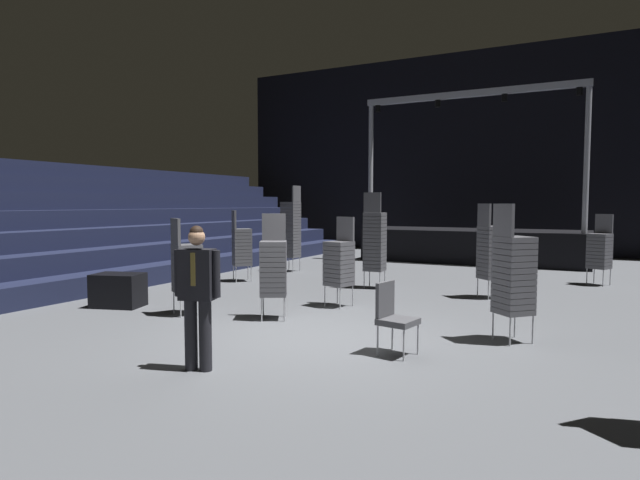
# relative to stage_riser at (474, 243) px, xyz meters

# --- Properties ---
(ground_plane) EXTENTS (22.00, 30.00, 0.10)m
(ground_plane) POSITION_rel_stage_riser_xyz_m (-0.00, -11.45, -0.69)
(ground_plane) COLOR #515459
(arena_end_wall) EXTENTS (22.00, 0.30, 8.00)m
(arena_end_wall) POSITION_rel_stage_riser_xyz_m (-0.00, 3.55, 3.36)
(arena_end_wall) COLOR black
(arena_end_wall) RESTS_ON ground_plane
(bleacher_bank_left) EXTENTS (5.25, 24.00, 3.15)m
(bleacher_bank_left) POSITION_rel_stage_riser_xyz_m (-8.38, -10.45, 0.93)
(bleacher_bank_left) COLOR #191E38
(bleacher_bank_left) RESTS_ON ground_plane
(stage_riser) EXTENTS (7.20, 2.63, 5.52)m
(stage_riser) POSITION_rel_stage_riser_xyz_m (0.00, 0.00, 0.00)
(stage_riser) COLOR black
(stage_riser) RESTS_ON ground_plane
(man_with_tie) EXTENTS (0.57, 0.33, 1.71)m
(man_with_tie) POSITION_rel_stage_riser_xyz_m (-0.55, -13.49, 0.33)
(man_with_tie) COLOR black
(man_with_tie) RESTS_ON ground_plane
(chair_stack_front_left) EXTENTS (0.46, 0.46, 2.22)m
(chair_stack_front_left) POSITION_rel_stage_riser_xyz_m (-0.94, -6.81, 0.47)
(chair_stack_front_left) COLOR #B2B5BA
(chair_stack_front_left) RESTS_ON ground_plane
(chair_stack_front_right) EXTENTS (0.46, 0.46, 2.48)m
(chair_stack_front_right) POSITION_rel_stage_riser_xyz_m (-4.22, -5.05, 0.60)
(chair_stack_front_right) COLOR #B2B5BA
(chair_stack_front_right) RESTS_ON ground_plane
(chair_stack_mid_left) EXTENTS (0.62, 0.62, 1.96)m
(chair_stack_mid_left) POSITION_rel_stage_riser_xyz_m (1.70, -6.93, 0.34)
(chair_stack_mid_left) COLOR #B2B5BA
(chair_stack_mid_left) RESTS_ON ground_plane
(chair_stack_mid_right) EXTENTS (0.60, 0.60, 1.71)m
(chair_stack_mid_right) POSITION_rel_stage_riser_xyz_m (-2.81, -11.10, 0.22)
(chair_stack_mid_right) COLOR #B2B5BA
(chair_stack_mid_right) RESTS_ON ground_plane
(chair_stack_rear_left) EXTENTS (0.62, 0.62, 1.96)m
(chair_stack_rear_left) POSITION_rel_stage_riser_xyz_m (2.57, -10.43, 0.34)
(chair_stack_rear_left) COLOR #B2B5BA
(chair_stack_rear_left) RESTS_ON ground_plane
(chair_stack_rear_right) EXTENTS (0.62, 0.62, 1.79)m
(chair_stack_rear_right) POSITION_rel_stage_riser_xyz_m (-4.32, -7.34, 0.26)
(chair_stack_rear_right) COLOR #B2B5BA
(chair_stack_rear_right) RESTS_ON ground_plane
(chair_stack_rear_centre) EXTENTS (0.58, 0.58, 1.71)m
(chair_stack_rear_centre) POSITION_rel_stage_riser_xyz_m (3.72, -3.92, 0.22)
(chair_stack_rear_centre) COLOR #B2B5BA
(chair_stack_rear_centre) RESTS_ON ground_plane
(chair_stack_aisle_left) EXTENTS (0.60, 0.60, 1.79)m
(chair_stack_aisle_left) POSITION_rel_stage_riser_xyz_m (-1.25, -10.71, 0.26)
(chair_stack_aisle_left) COLOR #B2B5BA
(chair_stack_aisle_left) RESTS_ON ground_plane
(chair_stack_aisle_right) EXTENTS (0.54, 0.54, 1.71)m
(chair_stack_aisle_right) POSITION_rel_stage_riser_xyz_m (-0.73, -9.18, 0.22)
(chair_stack_aisle_right) COLOR #B2B5BA
(chair_stack_aisle_right) RESTS_ON ground_plane
(equipment_road_case) EXTENTS (1.04, 0.84, 0.64)m
(equipment_road_case) POSITION_rel_stage_riser_xyz_m (-4.45, -11.16, -0.32)
(equipment_road_case) COLOR black
(equipment_road_case) RESTS_ON ground_plane
(loose_chair_near_man) EXTENTS (0.51, 0.51, 0.95)m
(loose_chair_near_man) POSITION_rel_stage_riser_xyz_m (1.27, -11.80, -0.11)
(loose_chair_near_man) COLOR #B2B5BA
(loose_chair_near_man) RESTS_ON ground_plane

